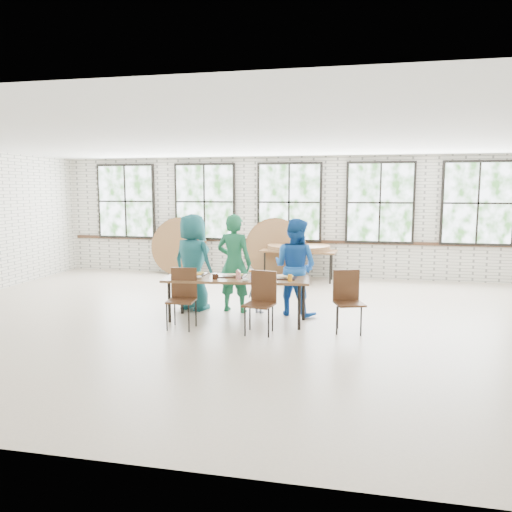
{
  "coord_description": "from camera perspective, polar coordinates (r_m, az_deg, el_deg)",
  "views": [
    {
      "loc": [
        1.75,
        -7.96,
        2.19
      ],
      "look_at": [
        0.0,
        0.4,
        1.05
      ],
      "focal_mm": 35.0,
      "sensor_mm": 36.0,
      "label": 1
    }
  ],
  "objects": [
    {
      "name": "chair_near_right",
      "position": [
        7.68,
        0.63,
        -4.67
      ],
      "size": [
        0.49,
        0.48,
        0.95
      ],
      "rotation": [
        0.0,
        0.0,
        -0.2
      ],
      "color": "#462917",
      "rests_on": "ground"
    },
    {
      "name": "chair_near_left",
      "position": [
        8.04,
        -8.37,
        -4.18
      ],
      "size": [
        0.46,
        0.44,
        0.95
      ],
      "rotation": [
        0.0,
        0.0,
        0.1
      ],
      "color": "#462917",
      "rests_on": "ground"
    },
    {
      "name": "room",
      "position": [
        12.52,
        3.82,
        5.94
      ],
      "size": [
        12.0,
        12.0,
        12.0
      ],
      "color": "beige",
      "rests_on": "ground"
    },
    {
      "name": "adult_blue",
      "position": [
        8.73,
        4.49,
        -1.26
      ],
      "size": [
        1.01,
        0.92,
        1.7
      ],
      "primitive_type": "imported",
      "rotation": [
        0.0,
        0.0,
        2.74
      ],
      "color": "#1854AE",
      "rests_on": "ground"
    },
    {
      "name": "tabletop_clutter",
      "position": [
        8.22,
        -1.69,
        -2.39
      ],
      "size": [
        2.0,
        0.63,
        0.11
      ],
      "color": "black",
      "rests_on": "dining_table"
    },
    {
      "name": "toddler",
      "position": [
        8.92,
        0.43,
        -4.15
      ],
      "size": [
        0.55,
        0.43,
        0.75
      ],
      "primitive_type": "imported",
      "rotation": [
        0.0,
        0.0,
        2.79
      ],
      "color": "#13163D",
      "rests_on": "ground"
    },
    {
      "name": "adult_teal",
      "position": [
        9.15,
        -7.23,
        -0.7
      ],
      "size": [
        1.0,
        0.83,
        1.76
      ],
      "primitive_type": "imported",
      "rotation": [
        0.0,
        0.0,
        2.77
      ],
      "color": "#1C6C60",
      "rests_on": "ground"
    },
    {
      "name": "chair_spare",
      "position": [
        7.89,
        10.44,
        -4.46
      ],
      "size": [
        0.53,
        0.52,
        0.95
      ],
      "rotation": [
        0.0,
        0.0,
        0.33
      ],
      "color": "#462917",
      "rests_on": "ground"
    },
    {
      "name": "dining_table",
      "position": [
        8.29,
        -2.2,
        -2.84
      ],
      "size": [
        2.47,
        1.03,
        0.74
      ],
      "rotation": [
        0.0,
        0.0,
        0.1
      ],
      "color": "brown",
      "rests_on": "ground"
    },
    {
      "name": "round_tops_stacked",
      "position": [
        12.02,
        4.9,
        0.97
      ],
      "size": [
        1.5,
        1.5,
        0.13
      ],
      "color": "brown",
      "rests_on": "storage_table"
    },
    {
      "name": "round_tops_leaning",
      "position": [
        12.53,
        -1.58,
        0.94
      ],
      "size": [
        4.08,
        0.48,
        1.49
      ],
      "color": "brown",
      "rests_on": "ground"
    },
    {
      "name": "adult_green",
      "position": [
        8.93,
        -2.51,
        -0.83
      ],
      "size": [
        0.69,
        0.49,
        1.76
      ],
      "primitive_type": "imported",
      "rotation": [
        0.0,
        0.0,
        3.03
      ],
      "color": "#1B6741",
      "rests_on": "ground"
    },
    {
      "name": "storage_table",
      "position": [
        12.04,
        4.89,
        0.41
      ],
      "size": [
        1.84,
        0.85,
        0.74
      ],
      "rotation": [
        0.0,
        0.0,
        -0.06
      ],
      "color": "brown",
      "rests_on": "ground"
    }
  ]
}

